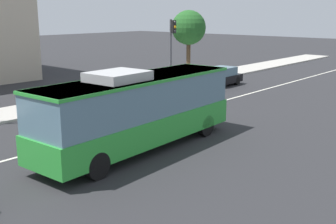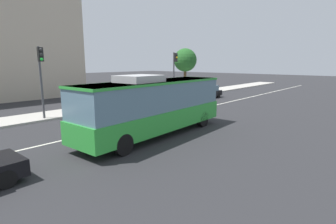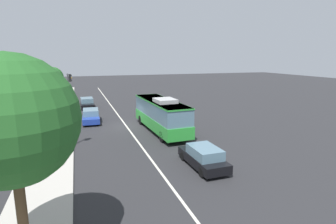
{
  "view_description": "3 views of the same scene",
  "coord_description": "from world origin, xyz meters",
  "px_view_note": "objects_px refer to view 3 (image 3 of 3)",
  "views": [
    {
      "loc": [
        -15.17,
        -15.14,
        5.7
      ],
      "look_at": [
        -2.05,
        -3.59,
        1.53
      ],
      "focal_mm": 44.79,
      "sensor_mm": 36.0,
      "label": 1
    },
    {
      "loc": [
        -13.56,
        -13.09,
        4.11
      ],
      "look_at": [
        -2.86,
        -3.69,
        1.4
      ],
      "focal_mm": 27.87,
      "sensor_mm": 36.0,
      "label": 2
    },
    {
      "loc": [
        -28.18,
        4.78,
        7.35
      ],
      "look_at": [
        -2.55,
        -3.9,
        1.78
      ],
      "focal_mm": 28.92,
      "sensor_mm": 36.0,
      "label": 3
    }
  ],
  "objects_px": {
    "street_tree_kerbside_left": "(11,121)",
    "street_tree_kerbside_centre": "(53,78)",
    "transit_bus": "(161,114)",
    "traffic_light_mid_block": "(66,105)",
    "sedan_blue": "(91,116)",
    "traffic_light_near_corner": "(69,86)",
    "sedan_black_ahead": "(87,103)",
    "sedan_black": "(203,157)"
  },
  "relations": [
    {
      "from": "sedan_black_ahead",
      "to": "traffic_light_near_corner",
      "type": "xyz_separation_m",
      "value": [
        -3.2,
        2.16,
        2.84
      ]
    },
    {
      "from": "sedan_blue",
      "to": "traffic_light_mid_block",
      "type": "distance_m",
      "value": 9.31
    },
    {
      "from": "sedan_black",
      "to": "street_tree_kerbside_centre",
      "type": "relative_size",
      "value": 0.77
    },
    {
      "from": "sedan_black",
      "to": "street_tree_kerbside_left",
      "type": "xyz_separation_m",
      "value": [
        -5.74,
        9.89,
        4.56
      ]
    },
    {
      "from": "street_tree_kerbside_centre",
      "to": "sedan_black",
      "type": "bearing_deg",
      "value": -157.52
    },
    {
      "from": "traffic_light_mid_block",
      "to": "street_tree_kerbside_centre",
      "type": "distance_m",
      "value": 19.5
    },
    {
      "from": "street_tree_kerbside_centre",
      "to": "traffic_light_mid_block",
      "type": "bearing_deg",
      "value": -173.44
    },
    {
      "from": "traffic_light_near_corner",
      "to": "transit_bus",
      "type": "bearing_deg",
      "value": -51.4
    },
    {
      "from": "traffic_light_mid_block",
      "to": "street_tree_kerbside_centre",
      "type": "bearing_deg",
      "value": 97.35
    },
    {
      "from": "transit_bus",
      "to": "street_tree_kerbside_left",
      "type": "xyz_separation_m",
      "value": [
        -15.23,
        9.85,
        3.47
      ]
    },
    {
      "from": "traffic_light_near_corner",
      "to": "street_tree_kerbside_centre",
      "type": "distance_m",
      "value": 5.38
    },
    {
      "from": "traffic_light_near_corner",
      "to": "street_tree_kerbside_left",
      "type": "distance_m",
      "value": 27.43
    },
    {
      "from": "traffic_light_mid_block",
      "to": "street_tree_kerbside_centre",
      "type": "relative_size",
      "value": 0.88
    },
    {
      "from": "transit_bus",
      "to": "traffic_light_near_corner",
      "type": "distance_m",
      "value": 14.97
    },
    {
      "from": "sedan_blue",
      "to": "street_tree_kerbside_centre",
      "type": "height_order",
      "value": "street_tree_kerbside_centre"
    },
    {
      "from": "traffic_light_near_corner",
      "to": "traffic_light_mid_block",
      "type": "xyz_separation_m",
      "value": [
        -14.54,
        0.04,
        0.0
      ]
    },
    {
      "from": "street_tree_kerbside_left",
      "to": "street_tree_kerbside_centre",
      "type": "distance_m",
      "value": 32.19
    },
    {
      "from": "transit_bus",
      "to": "sedan_black",
      "type": "relative_size",
      "value": 2.23
    },
    {
      "from": "traffic_light_mid_block",
      "to": "street_tree_kerbside_centre",
      "type": "xyz_separation_m",
      "value": [
        19.36,
        2.23,
        0.81
      ]
    },
    {
      "from": "sedan_blue",
      "to": "traffic_light_near_corner",
      "type": "xyz_separation_m",
      "value": [
        5.97,
        2.2,
        2.84
      ]
    },
    {
      "from": "traffic_light_mid_block",
      "to": "street_tree_kerbside_left",
      "type": "bearing_deg",
      "value": -94.49
    },
    {
      "from": "sedan_blue",
      "to": "street_tree_kerbside_centre",
      "type": "distance_m",
      "value": 12.23
    },
    {
      "from": "transit_bus",
      "to": "street_tree_kerbside_centre",
      "type": "xyz_separation_m",
      "value": [
        16.93,
        10.89,
        2.56
      ]
    },
    {
      "from": "transit_bus",
      "to": "traffic_light_mid_block",
      "type": "distance_m",
      "value": 9.16
    },
    {
      "from": "sedan_blue",
      "to": "street_tree_kerbside_left",
      "type": "height_order",
      "value": "street_tree_kerbside_left"
    },
    {
      "from": "traffic_light_mid_block",
      "to": "traffic_light_near_corner",
      "type": "bearing_deg",
      "value": 90.64
    },
    {
      "from": "sedan_blue",
      "to": "traffic_light_mid_block",
      "type": "xyz_separation_m",
      "value": [
        -8.57,
        2.24,
        2.84
      ]
    },
    {
      "from": "sedan_black_ahead",
      "to": "street_tree_kerbside_centre",
      "type": "distance_m",
      "value": 5.95
    },
    {
      "from": "street_tree_kerbside_left",
      "to": "sedan_black_ahead",
      "type": "bearing_deg",
      "value": -6.31
    },
    {
      "from": "sedan_blue",
      "to": "traffic_light_near_corner",
      "type": "bearing_deg",
      "value": -157.01
    },
    {
      "from": "traffic_light_near_corner",
      "to": "street_tree_kerbside_centre",
      "type": "relative_size",
      "value": 0.88
    },
    {
      "from": "transit_bus",
      "to": "sedan_black_ahead",
      "type": "xyz_separation_m",
      "value": [
        15.31,
        6.47,
        -1.09
      ]
    },
    {
      "from": "sedan_blue",
      "to": "street_tree_kerbside_left",
      "type": "bearing_deg",
      "value": -6.39
    },
    {
      "from": "sedan_blue",
      "to": "traffic_light_mid_block",
      "type": "bearing_deg",
      "value": -11.94
    },
    {
      "from": "street_tree_kerbside_centre",
      "to": "sedan_black_ahead",
      "type": "bearing_deg",
      "value": -110.13
    },
    {
      "from": "street_tree_kerbside_left",
      "to": "street_tree_kerbside_centre",
      "type": "xyz_separation_m",
      "value": [
        32.16,
        1.04,
        -0.91
      ]
    },
    {
      "from": "traffic_light_near_corner",
      "to": "traffic_light_mid_block",
      "type": "relative_size",
      "value": 1.0
    },
    {
      "from": "traffic_light_mid_block",
      "to": "sedan_black_ahead",
      "type": "bearing_deg",
      "value": 83.74
    },
    {
      "from": "traffic_light_near_corner",
      "to": "sedan_black",
      "type": "bearing_deg",
      "value": -64.98
    },
    {
      "from": "transit_bus",
      "to": "street_tree_kerbside_left",
      "type": "height_order",
      "value": "street_tree_kerbside_left"
    },
    {
      "from": "sedan_blue",
      "to": "traffic_light_mid_block",
      "type": "height_order",
      "value": "traffic_light_mid_block"
    },
    {
      "from": "street_tree_kerbside_left",
      "to": "traffic_light_near_corner",
      "type": "bearing_deg",
      "value": -2.55
    }
  ]
}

